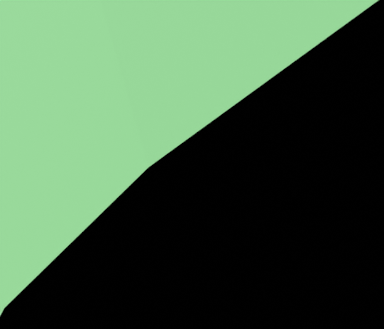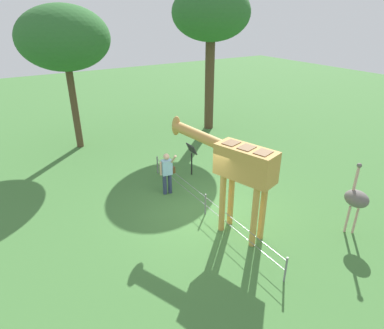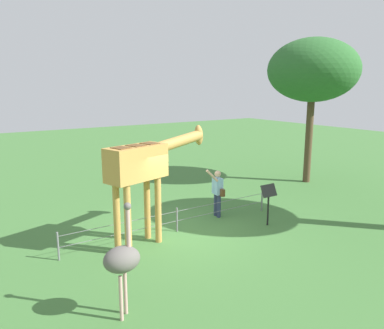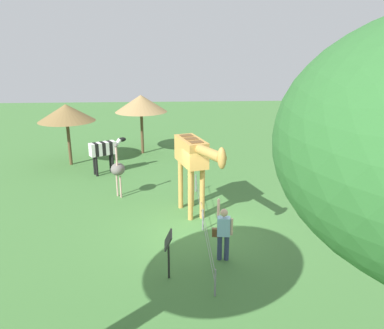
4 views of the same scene
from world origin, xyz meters
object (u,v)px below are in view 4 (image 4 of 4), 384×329
object	(u,v)px
shade_hut_near	(141,104)
info_sign	(168,246)
zebra	(104,150)
ostrich	(118,169)
visitor	(223,231)
giraffe	(194,158)
shade_hut_far	(66,113)

from	to	relation	value
shade_hut_near	info_sign	size ratio (longest dim) A/B	2.50
zebra	ostrich	xyz separation A→B (m)	(2.99, 1.02, 0.01)
visitor	info_sign	xyz separation A→B (m)	(0.83, -1.54, 0.05)
giraffe	shade_hut_far	world-z (taller)	giraffe
visitor	info_sign	world-z (taller)	visitor
shade_hut_near	shade_hut_far	world-z (taller)	shade_hut_near
zebra	shade_hut_far	bearing A→B (deg)	-127.97
giraffe	zebra	size ratio (longest dim) A/B	2.11
ostrich	zebra	bearing A→B (deg)	-161.17
ostrich	shade_hut_near	xyz separation A→B (m)	(-6.51, 0.53, 1.64)
ostrich	visitor	bearing A→B (deg)	35.67
visitor	zebra	distance (m)	9.16
zebra	shade_hut_near	size ratio (longest dim) A/B	0.52
visitor	ostrich	world-z (taller)	ostrich
giraffe	info_sign	xyz separation A→B (m)	(3.82, -0.90, -1.24)
visitor	giraffe	bearing A→B (deg)	-167.91
visitor	shade_hut_far	size ratio (longest dim) A/B	0.54
zebra	shade_hut_far	distance (m)	2.96
ostrich	shade_hut_near	size ratio (longest dim) A/B	0.68
shade_hut_near	visitor	bearing A→B (deg)	14.77
giraffe	visitor	distance (m)	3.31
shade_hut_near	giraffe	bearing A→B (deg)	15.71
giraffe	shade_hut_far	distance (m)	8.83
giraffe	shade_hut_near	size ratio (longest dim) A/B	1.10
giraffe	ostrich	size ratio (longest dim) A/B	1.61
giraffe	shade_hut_far	size ratio (longest dim) A/B	1.16
zebra	visitor	bearing A→B (deg)	29.93
zebra	shade_hut_far	world-z (taller)	shade_hut_far
ostrich	shade_hut_near	world-z (taller)	shade_hut_near
zebra	info_sign	bearing A→B (deg)	19.08
ostrich	info_sign	distance (m)	6.12
giraffe	ostrich	world-z (taller)	giraffe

